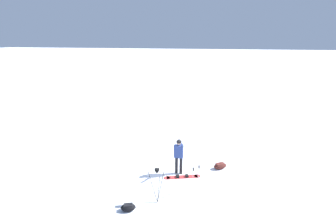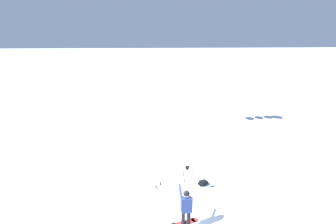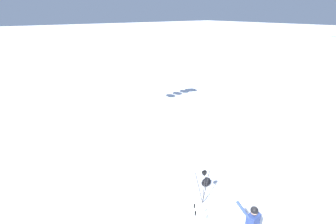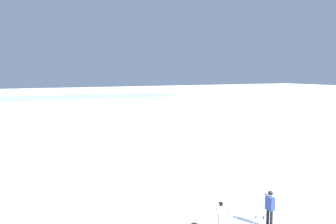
# 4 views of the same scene
# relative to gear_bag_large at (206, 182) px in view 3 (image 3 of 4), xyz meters

# --- Properties ---
(gear_bag_large) EXTENTS (0.53, 0.66, 0.26)m
(gear_bag_large) POSITION_rel_gear_bag_large_xyz_m (0.00, 0.00, 0.00)
(gear_bag_large) COLOR black
(gear_bag_large) RESTS_ON ground_plane
(camera_tripod) EXTENTS (0.58, 0.59, 1.50)m
(camera_tripod) POSITION_rel_gear_bag_large_xyz_m (0.75, -0.95, 0.92)
(camera_tripod) COLOR #262628
(camera_tripod) RESTS_ON ground_plane
(ski_poles) EXTENTS (0.42, 0.41, 1.22)m
(ski_poles) POSITION_rel_gear_bag_large_xyz_m (1.76, -2.34, 0.67)
(ski_poles) COLOR gray
(ski_poles) RESTS_ON ground_plane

